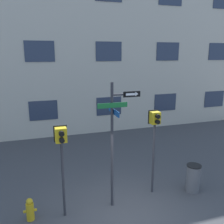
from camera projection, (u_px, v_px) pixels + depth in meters
ground_plane at (127, 216)px, 7.75m from camera, size 60.00×60.00×0.00m
building_facade at (74, 21)px, 14.26m from camera, size 24.00×0.64×13.42m
street_sign_pole at (115, 136)px, 7.79m from camera, size 1.39×0.99×4.11m
pedestrian_signal_left at (61, 147)px, 7.28m from camera, size 0.39×0.40×2.89m
pedestrian_signal_right at (155, 130)px, 8.57m from camera, size 0.38×0.40×3.04m
fire_hydrant at (30, 210)px, 7.52m from camera, size 0.39×0.23×0.72m
trash_bin at (193, 178)px, 9.08m from camera, size 0.52×0.52×1.02m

